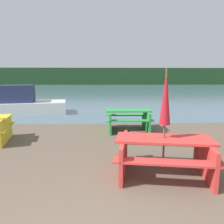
{
  "coord_description": "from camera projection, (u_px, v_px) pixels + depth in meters",
  "views": [
    {
      "loc": [
        0.15,
        -1.66,
        1.87
      ],
      "look_at": [
        0.39,
        4.63,
        0.85
      ],
      "focal_mm": 35.0,
      "sensor_mm": 36.0,
      "label": 1
    }
  ],
  "objects": [
    {
      "name": "water",
      "position": [
        103.0,
        89.0,
        33.44
      ],
      "size": [
        60.0,
        50.0,
        0.0
      ],
      "color": "slate",
      "rests_on": "ground_plane"
    },
    {
      "name": "far_treeline",
      "position": [
        103.0,
        76.0,
        52.85
      ],
      "size": [
        80.0,
        1.6,
        4.0
      ],
      "color": "#1E3D1E",
      "rests_on": "water"
    },
    {
      "name": "picnic_table_red",
      "position": [
        163.0,
        151.0,
        4.2
      ],
      "size": [
        2.01,
        1.66,
        0.72
      ],
      "rotation": [
        0.0,
        0.0,
        -0.16
      ],
      "color": "red",
      "rests_on": "ground_plane"
    },
    {
      "name": "picnic_table_green",
      "position": [
        128.0,
        118.0,
        7.64
      ],
      "size": [
        1.56,
        1.39,
        0.73
      ],
      "rotation": [
        0.0,
        0.0,
        -0.01
      ],
      "color": "green",
      "rests_on": "ground_plane"
    },
    {
      "name": "umbrella_crimson",
      "position": [
        166.0,
        98.0,
        4.03
      ],
      "size": [
        0.2,
        0.2,
        2.03
      ],
      "color": "brown",
      "rests_on": "ground_plane"
    },
    {
      "name": "boat",
      "position": [
        28.0,
        103.0,
        11.09
      ],
      "size": [
        3.66,
        2.34,
        1.47
      ],
      "rotation": [
        0.0,
        0.0,
        0.17
      ],
      "color": "silver",
      "rests_on": "water"
    }
  ]
}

